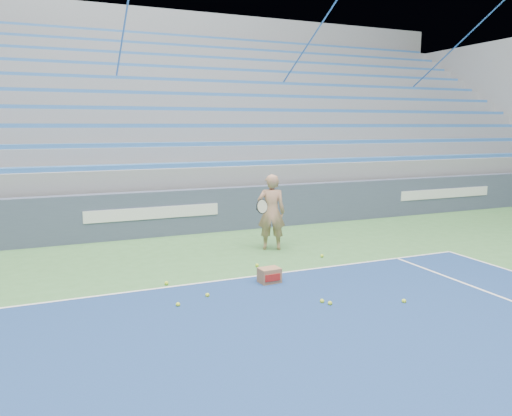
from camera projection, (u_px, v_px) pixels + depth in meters
The scene contains 12 objects.
sponsor_barrier at pixel (153, 214), 12.02m from camera, with size 30.00×0.32×1.10m.
bleachers at pixel (117, 135), 16.91m from camera, with size 31.00×9.15×7.30m.
tennis_player at pixel (271, 212), 10.70m from camera, with size 0.96×0.92×1.64m.
ball_box at pixel (269, 276), 8.49m from camera, with size 0.37×0.30×0.26m.
tennis_ball_0 at pixel (257, 265), 9.46m from camera, with size 0.07×0.07×0.07m, color #CCEA30.
tennis_ball_1 at pixel (322, 301), 7.53m from camera, with size 0.07×0.07×0.07m, color #CCEA30.
tennis_ball_2 at pixel (330, 303), 7.44m from camera, with size 0.07×0.07×0.07m, color #CCEA30.
tennis_ball_3 at pixel (207, 295), 7.80m from camera, with size 0.07×0.07×0.07m, color #CCEA30.
tennis_ball_4 at pixel (322, 256), 10.16m from camera, with size 0.07×0.07×0.07m, color #CCEA30.
tennis_ball_5 at pixel (178, 305), 7.39m from camera, with size 0.07×0.07×0.07m, color #CCEA30.
tennis_ball_6 at pixel (166, 283), 8.39m from camera, with size 0.07×0.07×0.07m, color #CCEA30.
tennis_ball_7 at pixel (404, 301), 7.53m from camera, with size 0.07×0.07×0.07m, color #CCEA30.
Camera 1 is at (-2.31, 4.02, 2.65)m, focal length 35.00 mm.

